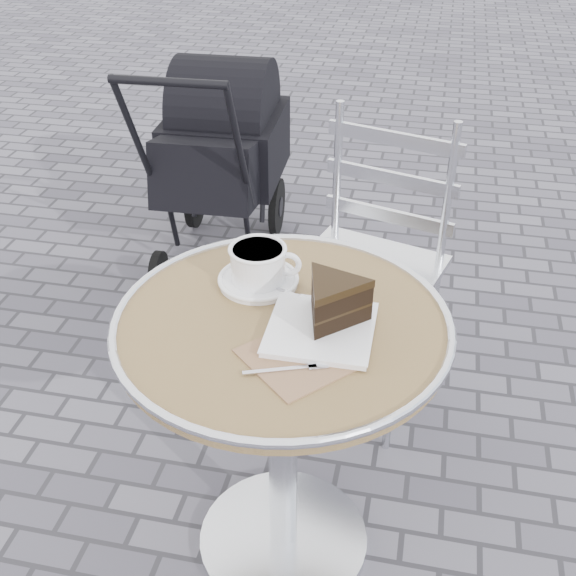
% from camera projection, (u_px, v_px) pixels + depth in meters
% --- Properties ---
extents(ground, '(80.00, 80.00, 0.00)m').
position_uv_depth(ground, '(283.00, 542.00, 1.91)').
color(ground, '#5C5B64').
rests_on(ground, ground).
extents(cafe_table, '(0.72, 0.72, 0.74)m').
position_uv_depth(cafe_table, '(283.00, 380.00, 1.60)').
color(cafe_table, silver).
rests_on(cafe_table, ground).
extents(cappuccino_set, '(0.20, 0.18, 0.09)m').
position_uv_depth(cappuccino_set, '(259.00, 268.00, 1.60)').
color(cappuccino_set, white).
rests_on(cappuccino_set, cafe_table).
extents(cake_plate_set, '(0.28, 0.35, 0.11)m').
position_uv_depth(cake_plate_set, '(330.00, 308.00, 1.46)').
color(cake_plate_set, '#8C654D').
rests_on(cake_plate_set, cafe_table).
extents(bistro_chair, '(0.51, 0.51, 0.92)m').
position_uv_depth(bistro_chair, '(378.00, 232.00, 2.15)').
color(bistro_chair, silver).
rests_on(bistro_chair, ground).
extents(baby_stroller, '(0.45, 0.92, 0.94)m').
position_uv_depth(baby_stroller, '(221.00, 162.00, 2.93)').
color(baby_stroller, black).
rests_on(baby_stroller, ground).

